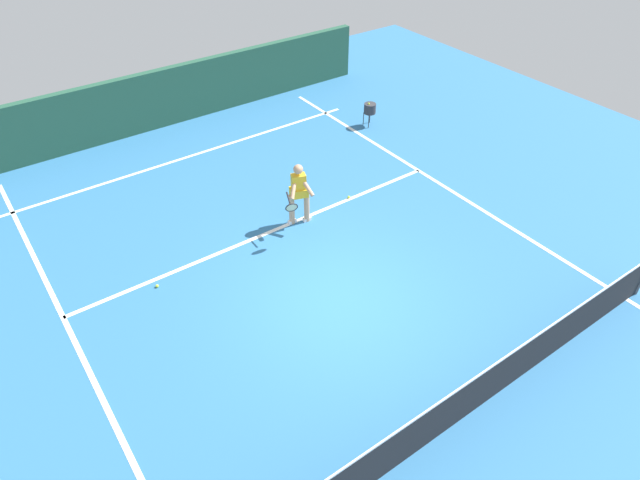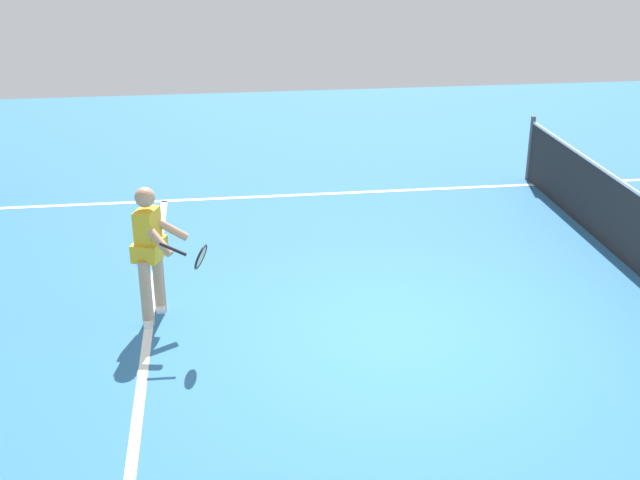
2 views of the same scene
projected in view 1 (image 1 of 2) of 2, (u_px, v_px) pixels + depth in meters
The scene contains 11 objects.
ground_plane at pixel (340, 299), 11.22m from camera, with size 24.62×24.62×0.00m, color teal.
court_back_wall at pixel (154, 100), 16.53m from camera, with size 14.35×0.24×1.72m, color #23513D.
baseline_marking at pixel (190, 156), 15.66m from camera, with size 10.35×0.10×0.01m, color white.
service_line_marking at pixel (270, 232), 12.94m from camera, with size 9.35×0.10×0.01m, color white.
sideline_left_marking at pixel (497, 219), 13.34m from camera, with size 0.10×16.94×0.01m, color white.
sideline_right_marking at pixel (111, 417), 9.09m from camera, with size 0.10×16.94×0.01m, color white.
court_net at pixel (469, 398), 8.78m from camera, with size 10.03×0.08×1.08m.
tennis_player at pixel (299, 192), 12.71m from camera, with size 0.98×0.87×1.55m.
tennis_ball_near at pixel (349, 197), 14.01m from camera, with size 0.07×0.07×0.07m, color #D1E533.
tennis_ball_mid at pixel (157, 286), 11.47m from camera, with size 0.07×0.07×0.07m, color #D1E533.
ball_hopper at pixel (370, 109), 16.80m from camera, with size 0.36×0.36×0.74m.
Camera 1 is at (4.99, 6.31, 7.91)m, focal length 31.44 mm.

